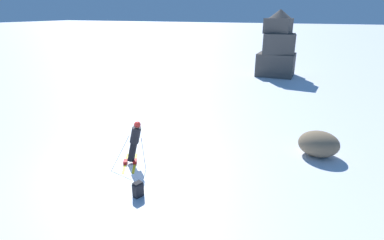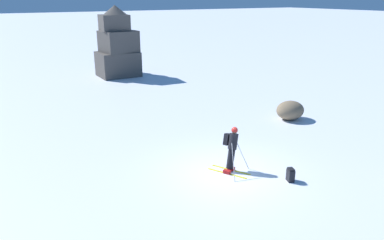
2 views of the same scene
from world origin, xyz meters
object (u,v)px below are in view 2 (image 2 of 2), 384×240
object	(u,v)px
spare_backpack	(291,175)
exposed_boulder_0	(290,110)
skier	(232,147)
rock_pillar	(117,47)

from	to	relation	value
spare_backpack	exposed_boulder_0	bearing A→B (deg)	-23.69
spare_backpack	exposed_boulder_0	distance (m)	7.36
spare_backpack	exposed_boulder_0	world-z (taller)	exposed_boulder_0
skier	spare_backpack	world-z (taller)	skier
rock_pillar	exposed_boulder_0	distance (m)	16.37
spare_backpack	skier	bearing A→B (deg)	55.30
skier	exposed_boulder_0	bearing A→B (deg)	0.01
spare_backpack	rock_pillar	bearing A→B (deg)	17.40
skier	rock_pillar	size ratio (longest dim) A/B	0.31
skier	rock_pillar	distance (m)	19.38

